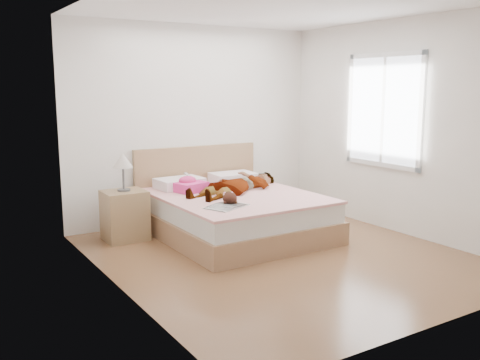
{
  "coord_description": "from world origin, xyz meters",
  "views": [
    {
      "loc": [
        -3.31,
        -4.44,
        1.8
      ],
      "look_at": [
        0.0,
        0.85,
        0.7
      ],
      "focal_mm": 40.0,
      "sensor_mm": 36.0,
      "label": 1
    }
  ],
  "objects_px": {
    "towel": "(190,185)",
    "nightstand": "(125,211)",
    "magazine": "(227,206)",
    "plush_toy": "(230,198)",
    "bed": "(232,212)",
    "coffee_mug": "(227,199)",
    "phone": "(188,175)",
    "woman": "(238,182)"
  },
  "relations": [
    {
      "from": "phone",
      "to": "nightstand",
      "type": "relative_size",
      "value": 0.09
    },
    {
      "from": "woman",
      "to": "nightstand",
      "type": "bearing_deg",
      "value": -126.24
    },
    {
      "from": "bed",
      "to": "towel",
      "type": "height_order",
      "value": "bed"
    },
    {
      "from": "coffee_mug",
      "to": "plush_toy",
      "type": "height_order",
      "value": "plush_toy"
    },
    {
      "from": "bed",
      "to": "magazine",
      "type": "relative_size",
      "value": 3.92
    },
    {
      "from": "woman",
      "to": "magazine",
      "type": "height_order",
      "value": "woman"
    },
    {
      "from": "woman",
      "to": "magazine",
      "type": "bearing_deg",
      "value": -61.61
    },
    {
      "from": "woman",
      "to": "towel",
      "type": "distance_m",
      "value": 0.6
    },
    {
      "from": "bed",
      "to": "coffee_mug",
      "type": "xyz_separation_m",
      "value": [
        -0.34,
        -0.46,
        0.28
      ]
    },
    {
      "from": "bed",
      "to": "nightstand",
      "type": "bearing_deg",
      "value": 159.71
    },
    {
      "from": "magazine",
      "to": "coffee_mug",
      "type": "height_order",
      "value": "coffee_mug"
    },
    {
      "from": "plush_toy",
      "to": "nightstand",
      "type": "bearing_deg",
      "value": 131.72
    },
    {
      "from": "magazine",
      "to": "nightstand",
      "type": "distance_m",
      "value": 1.33
    },
    {
      "from": "woman",
      "to": "bed",
      "type": "distance_m",
      "value": 0.39
    },
    {
      "from": "magazine",
      "to": "coffee_mug",
      "type": "xyz_separation_m",
      "value": [
        0.11,
        0.17,
        0.04
      ]
    },
    {
      "from": "woman",
      "to": "nightstand",
      "type": "distance_m",
      "value": 1.43
    },
    {
      "from": "magazine",
      "to": "plush_toy",
      "type": "distance_m",
      "value": 0.15
    },
    {
      "from": "phone",
      "to": "coffee_mug",
      "type": "relative_size",
      "value": 0.76
    },
    {
      "from": "coffee_mug",
      "to": "phone",
      "type": "bearing_deg",
      "value": 90.53
    },
    {
      "from": "woman",
      "to": "phone",
      "type": "distance_m",
      "value": 0.64
    },
    {
      "from": "woman",
      "to": "towel",
      "type": "xyz_separation_m",
      "value": [
        -0.55,
        0.24,
        -0.03
      ]
    },
    {
      "from": "phone",
      "to": "bed",
      "type": "bearing_deg",
      "value": -78.91
    },
    {
      "from": "towel",
      "to": "coffee_mug",
      "type": "bearing_deg",
      "value": -86.09
    },
    {
      "from": "bed",
      "to": "towel",
      "type": "xyz_separation_m",
      "value": [
        -0.39,
        0.36,
        0.31
      ]
    },
    {
      "from": "magazine",
      "to": "plush_toy",
      "type": "bearing_deg",
      "value": 46.22
    },
    {
      "from": "towel",
      "to": "magazine",
      "type": "xyz_separation_m",
      "value": [
        -0.05,
        -0.98,
        -0.07
      ]
    },
    {
      "from": "coffee_mug",
      "to": "bed",
      "type": "bearing_deg",
      "value": 53.73
    },
    {
      "from": "phone",
      "to": "plush_toy",
      "type": "height_order",
      "value": "phone"
    },
    {
      "from": "bed",
      "to": "towel",
      "type": "bearing_deg",
      "value": 137.54
    },
    {
      "from": "woman",
      "to": "towel",
      "type": "height_order",
      "value": "woman"
    },
    {
      "from": "towel",
      "to": "nightstand",
      "type": "relative_size",
      "value": 0.41
    },
    {
      "from": "nightstand",
      "to": "phone",
      "type": "bearing_deg",
      "value": 4.53
    },
    {
      "from": "phone",
      "to": "plush_toy",
      "type": "distance_m",
      "value": 1.04
    },
    {
      "from": "magazine",
      "to": "coffee_mug",
      "type": "bearing_deg",
      "value": 57.1
    },
    {
      "from": "plush_toy",
      "to": "towel",
      "type": "bearing_deg",
      "value": 92.92
    },
    {
      "from": "phone",
      "to": "magazine",
      "type": "height_order",
      "value": "phone"
    },
    {
      "from": "phone",
      "to": "coffee_mug",
      "type": "xyz_separation_m",
      "value": [
        0.01,
        -0.97,
        -0.14
      ]
    },
    {
      "from": "towel",
      "to": "bed",
      "type": "bearing_deg",
      "value": -42.46
    },
    {
      "from": "woman",
      "to": "plush_toy",
      "type": "relative_size",
      "value": 5.81
    },
    {
      "from": "phone",
      "to": "towel",
      "type": "height_order",
      "value": "phone"
    },
    {
      "from": "phone",
      "to": "plush_toy",
      "type": "bearing_deg",
      "value": -112.7
    },
    {
      "from": "woman",
      "to": "phone",
      "type": "relative_size",
      "value": 16.05
    }
  ]
}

